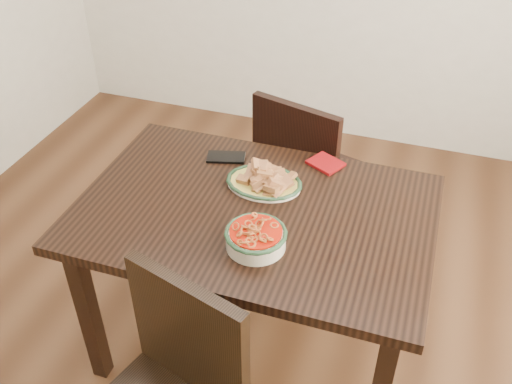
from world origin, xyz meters
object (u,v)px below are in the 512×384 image
(fish_plate, at_px, (264,176))
(smartphone, at_px, (226,157))
(chair_far, at_px, (305,170))
(noodle_bowl, at_px, (256,236))
(dining_table, at_px, (254,228))

(fish_plate, distance_m, smartphone, 0.24)
(chair_far, relative_size, noodle_bowl, 4.28)
(fish_plate, relative_size, noodle_bowl, 1.36)
(chair_far, distance_m, fish_plate, 0.58)
(fish_plate, bearing_deg, chair_far, 84.94)
(fish_plate, xyz_separation_m, smartphone, (-0.20, 0.13, -0.04))
(dining_table, relative_size, chair_far, 1.43)
(dining_table, xyz_separation_m, noodle_bowl, (0.07, -0.19, 0.14))
(chair_far, bearing_deg, dining_table, 103.02)
(smartphone, bearing_deg, noodle_bowl, -73.56)
(chair_far, xyz_separation_m, fish_plate, (-0.04, -0.50, 0.30))
(smartphone, bearing_deg, chair_far, 41.31)
(chair_far, height_order, noodle_bowl, chair_far)
(chair_far, xyz_separation_m, smartphone, (-0.25, -0.37, 0.26))
(chair_far, relative_size, fish_plate, 3.15)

